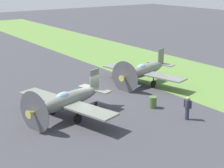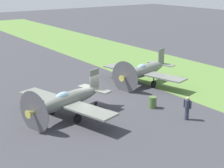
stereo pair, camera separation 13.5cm
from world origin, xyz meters
The scene contains 7 objects.
ground_plane centered at (0.00, 0.00, 0.00)m, with size 160.00×160.00×0.00m, color #38383D.
grass_verge centered at (0.00, -12.59, 0.00)m, with size 120.00×11.00×0.01m, color #567A38.
airplane_lead centered at (-1.38, 2.84, 1.31)m, with size 8.82×7.07×3.13m.
airplane_wingman centered at (1.56, -7.06, 1.31)m, with size 8.81×7.06×3.13m.
ground_crew_chief centered at (-6.81, -3.86, 0.91)m, with size 0.62×0.38×1.73m.
fuel_drum centered at (-3.65, -3.44, 0.45)m, with size 0.60×0.60×0.90m, color #476633.
runway_marker_cone centered at (5.56, -7.77, 0.22)m, with size 0.36×0.36×0.44m, color orange.
Camera 1 is at (-21.80, 13.70, 9.73)m, focal length 54.24 mm.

